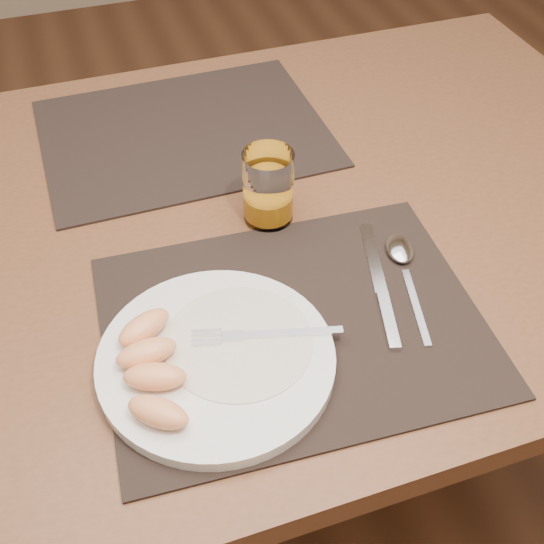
{
  "coord_description": "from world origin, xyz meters",
  "views": [
    {
      "loc": [
        -0.18,
        -0.72,
        1.38
      ],
      "look_at": [
        0.02,
        -0.15,
        0.77
      ],
      "focal_mm": 45.0,
      "sensor_mm": 36.0,
      "label": 1
    }
  ],
  "objects": [
    {
      "name": "ground",
      "position": [
        0.0,
        0.0,
        0.0
      ],
      "size": [
        5.0,
        5.0,
        0.0
      ],
      "primitive_type": "plane",
      "color": "#57321D",
      "rests_on": "ground"
    },
    {
      "name": "table",
      "position": [
        0.0,
        0.0,
        0.67
      ],
      "size": [
        1.4,
        0.9,
        0.75
      ],
      "color": "brown",
      "rests_on": "ground"
    },
    {
      "name": "placemat_near",
      "position": [
        0.02,
        -0.22,
        0.75
      ],
      "size": [
        0.47,
        0.38,
        0.0
      ],
      "primitive_type": "cube",
      "rotation": [
        0.0,
        0.0,
        -0.06
      ],
      "color": "black",
      "rests_on": "table"
    },
    {
      "name": "placemat_far",
      "position": [
        -0.01,
        0.22,
        0.75
      ],
      "size": [
        0.45,
        0.35,
        0.0
      ],
      "primitive_type": "cube",
      "rotation": [
        0.0,
        0.0,
        0.01
      ],
      "color": "black",
      "rests_on": "table"
    },
    {
      "name": "plate",
      "position": [
        -0.08,
        -0.25,
        0.76
      ],
      "size": [
        0.27,
        0.27,
        0.02
      ],
      "primitive_type": "cylinder",
      "color": "white",
      "rests_on": "placemat_near"
    },
    {
      "name": "plate_dressing",
      "position": [
        -0.05,
        -0.24,
        0.77
      ],
      "size": [
        0.17,
        0.17,
        0.0
      ],
      "color": "white",
      "rests_on": "plate"
    },
    {
      "name": "fork",
      "position": [
        -0.04,
        -0.24,
        0.77
      ],
      "size": [
        0.17,
        0.06,
        0.0
      ],
      "color": "silver",
      "rests_on": "plate"
    },
    {
      "name": "knife",
      "position": [
        0.14,
        -0.21,
        0.76
      ],
      "size": [
        0.07,
        0.22,
        0.01
      ],
      "color": "silver",
      "rests_on": "placemat_near"
    },
    {
      "name": "spoon",
      "position": [
        0.19,
        -0.16,
        0.76
      ],
      "size": [
        0.07,
        0.19,
        0.01
      ],
      "color": "silver",
      "rests_on": "placemat_near"
    },
    {
      "name": "juice_glass",
      "position": [
        0.05,
        -0.02,
        0.8
      ],
      "size": [
        0.07,
        0.07,
        0.11
      ],
      "color": "white",
      "rests_on": "placemat_near"
    },
    {
      "name": "grapefruit_wedges",
      "position": [
        -0.16,
        -0.25,
        0.78
      ],
      "size": [
        0.08,
        0.18,
        0.03
      ],
      "color": "#FFA768",
      "rests_on": "plate"
    }
  ]
}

